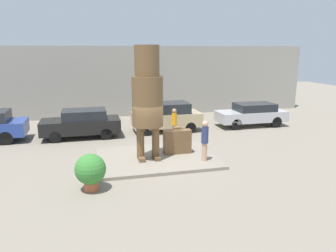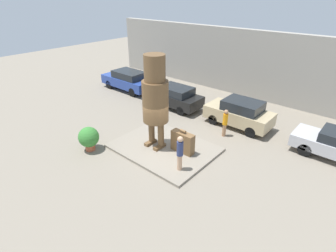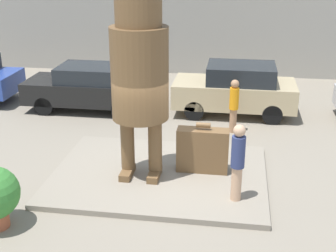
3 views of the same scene
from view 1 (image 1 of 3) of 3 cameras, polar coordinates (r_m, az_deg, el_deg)
ground_plane at (r=14.70m, az=-2.00°, el=-5.84°), size 60.00×60.00×0.00m
pedestal at (r=14.68m, az=-2.00°, el=-5.60°), size 5.19×3.97×0.13m
building_backdrop at (r=24.20m, az=-7.25°, el=7.70°), size 28.00×0.60×5.03m
statue_figure at (r=13.78m, az=-3.61°, el=5.55°), size 1.31×1.31×4.85m
giant_suitcase at (r=14.98m, az=1.62°, el=-2.72°), size 1.26×0.41×1.26m
tourist at (r=13.94m, az=6.43°, el=-2.28°), size 0.30×0.30×1.75m
parked_car_black at (r=18.71m, az=-14.80°, el=0.50°), size 4.26×1.77×1.56m
parked_car_tan at (r=19.56m, az=-0.13°, el=1.68°), size 4.03×1.83×1.71m
parked_car_silver at (r=21.53m, az=14.39°, el=2.07°), size 4.40×1.73×1.46m
planter_pot at (r=11.68m, az=-13.35°, el=-7.50°), size 1.07×1.07×1.31m
worker_hivis at (r=17.94m, az=1.10°, el=0.69°), size 0.28×0.28×1.65m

